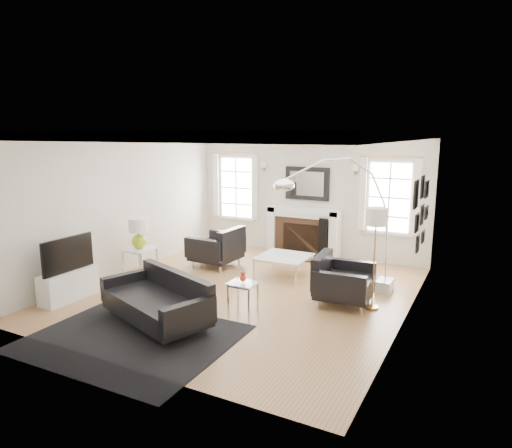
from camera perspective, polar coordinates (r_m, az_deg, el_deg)
The scene contains 25 objects.
floor at distance 8.20m, azimuth -1.51°, elevation -8.49°, with size 6.00×6.00×0.00m, color olive.
back_wall at distance 10.53m, azimuth 6.46°, elevation 3.72°, with size 5.50×0.04×2.80m, color beige.
front_wall at distance 5.49m, azimuth -17.11°, elevation -3.77°, with size 5.50×0.04×2.80m, color beige.
left_wall at distance 9.48m, azimuth -16.24°, elevation 2.50°, with size 0.04×6.00×2.80m, color beige.
right_wall at distance 6.95m, azimuth 18.65°, elevation -0.74°, with size 0.04×6.00×2.80m, color beige.
ceiling at distance 7.72m, azimuth -1.62°, elevation 11.47°, with size 5.50×6.00×0.02m, color white.
crown_molding at distance 7.72m, azimuth -1.62°, elevation 11.02°, with size 5.50×6.00×0.12m, color white.
fireplace at distance 10.48m, azimuth 5.94°, elevation -1.06°, with size 1.70×0.69×1.11m.
mantel_mirror at distance 10.46m, azimuth 6.40°, elevation 5.05°, with size 1.05×0.07×0.75m.
window_left at distance 11.27m, azimuth -2.45°, elevation 4.58°, with size 1.24×0.15×1.62m.
window_right at distance 9.95m, azimuth 16.34°, elevation 3.24°, with size 1.24×0.15×1.62m.
gallery_wall at distance 8.19m, azimuth 19.96°, elevation 1.88°, with size 0.04×1.73×1.29m.
tv_unit at distance 8.37m, azimuth -22.40°, elevation -6.60°, with size 0.35×1.00×1.09m.
area_rug at distance 6.69m, azimuth -15.23°, elevation -13.61°, with size 2.70×2.25×0.01m, color black.
sofa at distance 6.98m, azimuth -11.96°, elevation -9.47°, with size 2.05×1.43×0.61m.
armchair_left at distance 9.69m, azimuth -4.70°, elevation -3.03°, with size 0.96×1.06×0.69m.
armchair_right at distance 7.71m, azimuth 10.52°, elevation -7.08°, with size 0.96×1.05×0.67m.
coffee_table at distance 8.94m, azimuth 3.51°, elevation -4.21°, with size 0.95×0.95×0.42m.
side_table_left at distance 9.14m, azimuth -14.33°, elevation -3.63°, with size 0.53×0.53×0.59m.
nesting_table at distance 7.20m, azimuth -1.64°, elevation -8.18°, with size 0.44×0.37×0.49m.
gourd_lamp at distance 9.04m, azimuth -14.47°, elevation -0.86°, with size 0.37×0.37×0.60m.
orange_vase at distance 7.13m, azimuth -1.65°, elevation -6.63°, with size 0.10×0.10×0.17m.
arc_floor_lamp at distance 7.83m, azimuth 10.16°, elevation 0.48°, with size 1.74×1.61×2.46m.
stick_floor_lamp at distance 7.33m, azimuth 14.79°, elevation 0.24°, with size 0.33×0.33×1.64m.
speaker_tower at distance 10.18m, azimuth 8.49°, elevation -1.89°, with size 0.19×0.19×0.95m, color black.
Camera 1 is at (3.78, -6.73, 2.78)m, focal length 32.00 mm.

